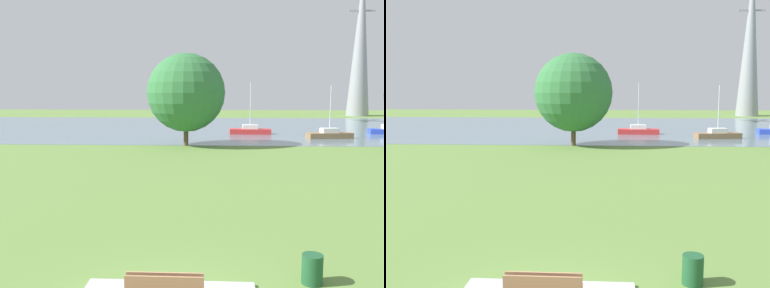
# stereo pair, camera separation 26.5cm
# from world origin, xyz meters

# --- Properties ---
(ground_plane) EXTENTS (160.00, 160.00, 0.00)m
(ground_plane) POSITION_xyz_m (0.00, 22.00, 0.00)
(ground_plane) COLOR olive
(litter_bin) EXTENTS (0.56, 0.56, 0.80)m
(litter_bin) POSITION_xyz_m (3.76, 1.82, 0.40)
(litter_bin) COLOR #1E512D
(litter_bin) RESTS_ON ground
(water_surface) EXTENTS (140.00, 40.00, 0.02)m
(water_surface) POSITION_xyz_m (0.00, 50.00, 0.01)
(water_surface) COLOR slate
(water_surface) RESTS_ON ground
(sailboat_brown) EXTENTS (4.98, 2.25, 5.67)m
(sailboat_brown) POSITION_xyz_m (13.55, 36.70, 0.45)
(sailboat_brown) COLOR brown
(sailboat_brown) RESTS_ON water_surface
(sailboat_red) EXTENTS (4.82, 1.57, 6.06)m
(sailboat_red) POSITION_xyz_m (5.41, 40.76, 0.45)
(sailboat_red) COLOR red
(sailboat_red) RESTS_ON water_surface
(tree_east_near) EXTENTS (7.24, 7.24, 8.55)m
(tree_east_near) POSITION_xyz_m (-1.47, 30.03, 4.92)
(tree_east_near) COLOR brown
(tree_east_near) RESTS_ON ground
(electricity_pylon) EXTENTS (6.40, 4.40, 29.52)m
(electricity_pylon) POSITION_xyz_m (30.03, 77.80, 14.77)
(electricity_pylon) COLOR gray
(electricity_pylon) RESTS_ON ground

